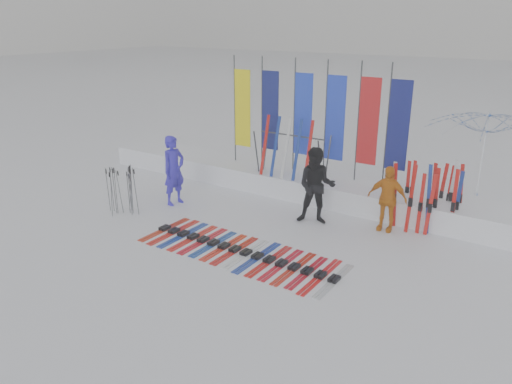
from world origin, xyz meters
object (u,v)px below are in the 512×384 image
Objects in this scene: person_black at (316,186)px; tent_canopy at (480,161)px; ski_row at (240,251)px; person_yellow at (387,198)px; ski_rack at (291,149)px; person_blue at (174,170)px.

tent_canopy is (3.08, 3.17, 0.38)m from person_black.
person_yellow is at bearing 53.75° from ski_row.
ski_rack is (-3.07, 0.78, 0.59)m from person_yellow.
person_black is 1.69m from person_yellow.
ski_rack reaches higher than person_yellow.
tent_canopy is (1.48, 2.63, 0.54)m from person_yellow.
person_black is 4.43m from tent_canopy.
tent_canopy is 4.91m from ski_rack.
ski_rack is (-4.54, -1.85, 0.04)m from tent_canopy.
person_black is 2.02m from ski_rack.
person_black is 0.94× the size of ski_rack.
ski_row is (-0.57, -2.42, -0.92)m from person_black.
ski_row is 4.07m from ski_rack.
ski_row is at bearing -124.81° from person_black.
person_black reaches higher than person_yellow.
person_blue is 0.41× the size of ski_row.
person_blue is at bearing 172.06° from person_black.
person_blue is 1.19× the size of person_yellow.
person_black is at bearing 76.74° from ski_row.
tent_canopy is 0.64× the size of ski_row.
person_black is at bearing -134.14° from tent_canopy.
person_black reaches higher than ski_row.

